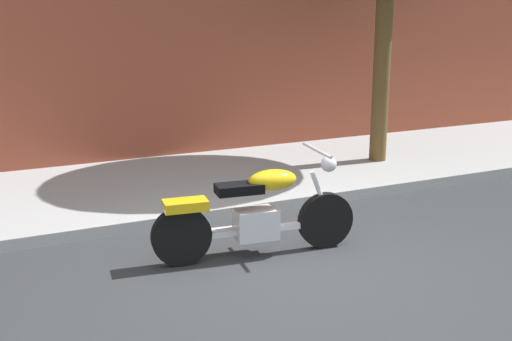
{
  "coord_description": "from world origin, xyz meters",
  "views": [
    {
      "loc": [
        -2.88,
        -5.18,
        2.57
      ],
      "look_at": [
        -0.22,
        0.48,
        0.93
      ],
      "focal_mm": 44.58,
      "sensor_mm": 36.0,
      "label": 1
    }
  ],
  "objects": [
    {
      "name": "ground_plane",
      "position": [
        0.0,
        0.0,
        0.0
      ],
      "size": [
        60.0,
        60.0,
        0.0
      ],
      "primitive_type": "plane",
      "color": "#303335"
    },
    {
      "name": "sidewalk",
      "position": [
        0.0,
        3.21,
        0.07
      ],
      "size": [
        23.22,
        3.04,
        0.14
      ],
      "primitive_type": "cube",
      "color": "#A4A4A4",
      "rests_on": "ground"
    },
    {
      "name": "motorcycle",
      "position": [
        -0.22,
        0.49,
        0.46
      ],
      "size": [
        2.19,
        0.71,
        1.11
      ],
      "color": "black",
      "rests_on": "ground"
    }
  ]
}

